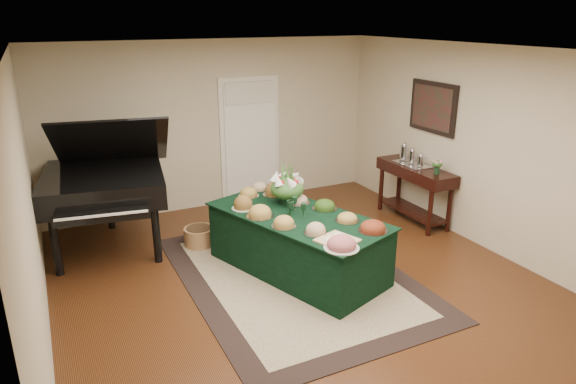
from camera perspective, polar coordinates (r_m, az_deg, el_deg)
name	(u,v)px	position (r m, az deg, el deg)	size (l,w,h in m)	color
ground	(299,281)	(6.30, 1.22, -9.88)	(6.00, 6.00, 0.00)	black
area_rug	(294,276)	(6.40, 0.63, -9.28)	(2.55, 3.57, 0.01)	black
kitchen_doorway	(250,142)	(8.70, -4.22, 5.60)	(1.05, 0.07, 2.10)	white
buffet_table	(297,243)	(6.36, 1.02, -5.69)	(1.76, 2.49, 0.76)	black
food_platters	(296,211)	(6.19, 0.91, -2.12)	(1.36, 2.43, 0.14)	#B1BBB1
cutting_board	(336,238)	(5.53, 5.38, -5.12)	(0.48, 0.48, 0.10)	tan
green_goblets	(295,207)	(6.20, 0.75, -1.69)	(0.19, 0.33, 0.18)	black
floral_centerpiece	(287,184)	(6.49, -0.09, 0.86)	(0.44, 0.44, 0.44)	black
grand_piano	(104,183)	(7.22, -19.72, 0.98)	(1.86, 2.03, 1.85)	black
wicker_basket	(199,237)	(7.25, -9.83, -4.92)	(0.42, 0.42, 0.26)	#96663C
mahogany_sideboard	(415,178)	(8.08, 13.93, 1.49)	(0.45, 1.40, 0.87)	black
tea_service	(411,157)	(8.08, 13.55, 3.84)	(0.34, 0.58, 0.30)	#BBBBC4
pink_bouquet	(437,164)	(7.66, 16.26, 2.97)	(0.17, 0.17, 0.22)	black
wall_painting	(433,107)	(7.97, 15.79, 9.03)	(0.05, 0.95, 0.75)	black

